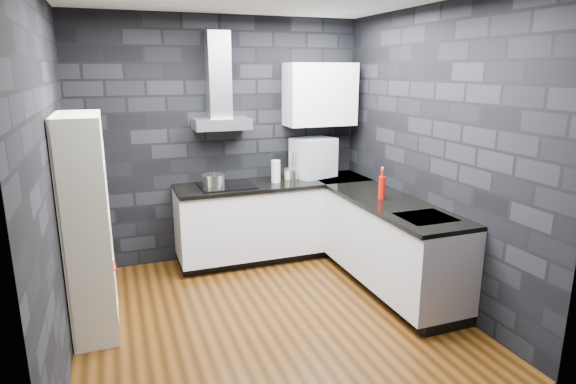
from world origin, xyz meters
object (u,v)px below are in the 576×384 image
storage_jar (288,174)px  bookshelf (88,226)px  glass_vase (276,171)px  pot (214,182)px  fruit_bowl (87,224)px  appliance_garage (313,158)px  red_bottle (382,188)px  utensil_crock (294,175)px

storage_jar → bookshelf: bearing=-153.7°
glass_vase → bookshelf: bookshelf is taller
bookshelf → glass_vase: bearing=35.9°
pot → bookshelf: bookshelf is taller
fruit_bowl → glass_vase: bearing=27.5°
storage_jar → fruit_bowl: 2.39m
pot → fruit_bowl: pot is taller
glass_vase → fruit_bowl: 2.18m
storage_jar → bookshelf: 2.36m
pot → appliance_garage: (1.24, 0.24, 0.14)m
pot → red_bottle: 1.73m
utensil_crock → bookshelf: 2.38m
glass_vase → bookshelf: size_ratio=0.14×
pot → red_bottle: (1.46, -0.92, 0.03)m
appliance_garage → red_bottle: appliance_garage is taller
red_bottle → fruit_bowl: (-2.67, 0.02, -0.07)m
fruit_bowl → pot: bearing=36.7°
glass_vase → red_bottle: bearing=-54.3°
glass_vase → red_bottle: size_ratio=1.13×
pot → utensil_crock: size_ratio=2.03×
fruit_bowl → utensil_crock: bearing=26.0°
storage_jar → utensil_crock: (0.05, -0.05, 0.00)m
bookshelf → storage_jar: bearing=36.3°
glass_vase → fruit_bowl: glass_vase is taller
bookshelf → pot: bearing=44.6°
red_bottle → bookshelf: bookshelf is taller
utensil_crock → bookshelf: size_ratio=0.06×
appliance_garage → bookshelf: bookshelf is taller
storage_jar → appliance_garage: appliance_garage is taller
appliance_garage → fruit_bowl: appliance_garage is taller
utensil_crock → bookshelf: bookshelf is taller
bookshelf → utensil_crock: bearing=34.6°
red_bottle → pot: bearing=147.7°
glass_vase → red_bottle: (0.74, -1.03, -0.01)m
utensil_crock → fruit_bowl: bearing=-154.0°
utensil_crock → red_bottle: 1.19m
pot → appliance_garage: size_ratio=0.51×
storage_jar → red_bottle: size_ratio=0.49×
red_bottle → fruit_bowl: red_bottle is taller
pot → storage_jar: size_ratio=2.16×
glass_vase → storage_jar: bearing=30.2°
utensil_crock → red_bottle: size_ratio=0.52×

